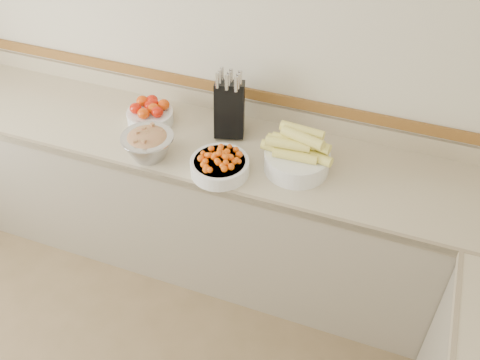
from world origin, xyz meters
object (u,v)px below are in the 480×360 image
(cherry_tomato_bowl, at_px, (220,164))
(corn_bowl, at_px, (297,155))
(knife_block, at_px, (229,108))
(tomato_bowl, at_px, (150,113))
(rhubarb_bowl, at_px, (148,144))

(cherry_tomato_bowl, xyz_separation_m, corn_bowl, (0.35, 0.16, 0.03))
(knife_block, height_order, cherry_tomato_bowl, knife_block)
(tomato_bowl, distance_m, cherry_tomato_bowl, 0.59)
(knife_block, xyz_separation_m, corn_bowl, (0.43, -0.18, -0.07))
(cherry_tomato_bowl, bearing_deg, rhubarb_bowl, -179.49)
(knife_block, height_order, corn_bowl, knife_block)
(corn_bowl, bearing_deg, cherry_tomato_bowl, -155.26)
(tomato_bowl, bearing_deg, cherry_tomato_bowl, -27.33)
(knife_block, distance_m, cherry_tomato_bowl, 0.36)
(knife_block, distance_m, rhubarb_bowl, 0.47)
(knife_block, xyz_separation_m, cherry_tomato_bowl, (0.08, -0.34, -0.10))
(corn_bowl, distance_m, rhubarb_bowl, 0.76)
(cherry_tomato_bowl, bearing_deg, tomato_bowl, 152.67)
(rhubarb_bowl, bearing_deg, cherry_tomato_bowl, 0.51)
(knife_block, bearing_deg, rhubarb_bowl, -132.58)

